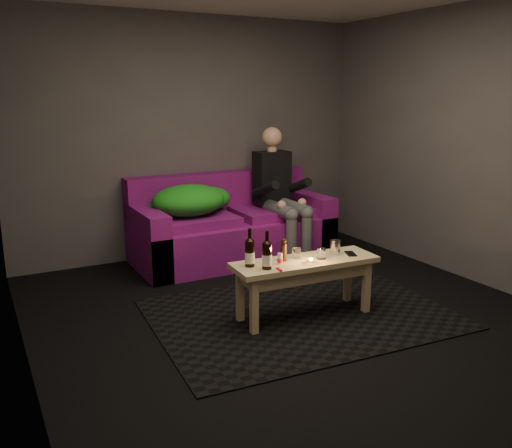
% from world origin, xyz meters
% --- Properties ---
extents(floor, '(4.50, 4.50, 0.00)m').
position_xyz_m(floor, '(0.00, 0.00, 0.00)').
color(floor, black).
rests_on(floor, ground).
extents(room, '(4.50, 4.50, 4.50)m').
position_xyz_m(room, '(0.00, 0.47, 1.64)').
color(room, silver).
rests_on(room, ground).
extents(rug, '(2.48, 1.87, 0.01)m').
position_xyz_m(rug, '(0.07, 0.11, 0.01)').
color(rug, black).
rests_on(rug, floor).
extents(sofa, '(2.12, 0.95, 0.91)m').
position_xyz_m(sofa, '(0.25, 1.82, 0.33)').
color(sofa, '#700F5A').
rests_on(sofa, floor).
extents(green_blanket, '(0.93, 0.64, 0.32)m').
position_xyz_m(green_blanket, '(-0.20, 1.81, 0.69)').
color(green_blanket, '#24921A').
rests_on(green_blanket, sofa).
extents(person, '(0.38, 0.88, 1.41)m').
position_xyz_m(person, '(0.77, 1.65, 0.73)').
color(person, black).
rests_on(person, sofa).
extents(coffee_table, '(1.21, 0.45, 0.49)m').
position_xyz_m(coffee_table, '(0.07, 0.06, 0.40)').
color(coffee_table, '#DBC780').
rests_on(coffee_table, rug).
extents(beer_bottle_a, '(0.08, 0.08, 0.30)m').
position_xyz_m(beer_bottle_a, '(-0.40, 0.12, 0.60)').
color(beer_bottle_a, black).
rests_on(beer_bottle_a, coffee_table).
extents(beer_bottle_b, '(0.07, 0.07, 0.30)m').
position_xyz_m(beer_bottle_b, '(-0.31, 0.01, 0.60)').
color(beer_bottle_b, black).
rests_on(beer_bottle_b, coffee_table).
extents(salt_shaker, '(0.05, 0.05, 0.09)m').
position_xyz_m(salt_shaker, '(-0.17, 0.06, 0.53)').
color(salt_shaker, silver).
rests_on(salt_shaker, coffee_table).
extents(pepper_mill, '(0.06, 0.06, 0.14)m').
position_xyz_m(pepper_mill, '(-0.10, 0.12, 0.55)').
color(pepper_mill, black).
rests_on(pepper_mill, coffee_table).
extents(tumbler_back, '(0.09, 0.09, 0.09)m').
position_xyz_m(tumbler_back, '(0.03, 0.13, 0.53)').
color(tumbler_back, white).
rests_on(tumbler_back, coffee_table).
extents(tealight, '(0.06, 0.06, 0.05)m').
position_xyz_m(tealight, '(0.05, -0.05, 0.51)').
color(tealight, white).
rests_on(tealight, coffee_table).
extents(tumbler_front, '(0.08, 0.08, 0.09)m').
position_xyz_m(tumbler_front, '(0.19, 0.02, 0.53)').
color(tumbler_front, white).
rests_on(tumbler_front, coffee_table).
extents(steel_cup, '(0.11, 0.11, 0.12)m').
position_xyz_m(steel_cup, '(0.38, 0.09, 0.54)').
color(steel_cup, silver).
rests_on(steel_cup, coffee_table).
extents(smartphone, '(0.12, 0.16, 0.01)m').
position_xyz_m(smartphone, '(0.48, 0.01, 0.49)').
color(smartphone, black).
rests_on(smartphone, coffee_table).
extents(red_lighter, '(0.03, 0.08, 0.01)m').
position_xyz_m(red_lighter, '(-0.25, -0.07, 0.49)').
color(red_lighter, red).
rests_on(red_lighter, coffee_table).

